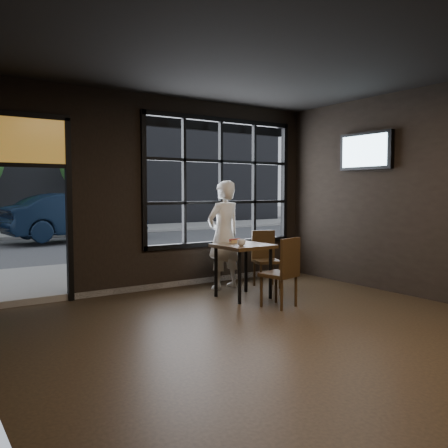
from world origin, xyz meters
TOP-DOWN VIEW (x-y plane):
  - floor at (0.00, 0.00)m, footprint 6.00×7.00m
  - ceiling at (0.00, 0.00)m, footprint 6.00×7.00m
  - window_frame at (1.20, 3.50)m, footprint 3.06×0.12m
  - stained_transom at (-2.10, 3.50)m, footprint 1.20×0.06m
  - cafe_table at (0.75, 2.20)m, footprint 0.80×0.80m
  - chair_near at (0.84, 1.46)m, footprint 0.52×0.52m
  - chair_window at (1.56, 2.62)m, footprint 0.53×0.53m
  - man at (0.90, 2.95)m, footprint 0.71×0.51m
  - hotdog at (0.75, 2.42)m, footprint 0.21×0.10m
  - cup at (0.60, 2.04)m, footprint 0.14×0.14m
  - tv at (2.93, 1.70)m, footprint 0.12×1.06m
  - navy_car at (1.04, 11.77)m, footprint 4.58×2.00m
  - tree_right at (2.61, 15.25)m, footprint 2.21×2.21m

SIDE VIEW (x-z plane):
  - floor at x=0.00m, z-range -0.02..0.00m
  - cafe_table at x=0.75m, z-range 0.00..0.83m
  - chair_window at x=1.56m, z-range 0.00..0.96m
  - chair_near at x=0.84m, z-range 0.00..0.99m
  - navy_car at x=1.04m, z-range 0.10..1.56m
  - hotdog at x=0.75m, z-range 0.83..0.89m
  - cup at x=0.60m, z-range 0.83..0.92m
  - man at x=0.90m, z-range 0.00..1.81m
  - window_frame at x=1.20m, z-range 0.66..2.94m
  - tv at x=2.93m, z-range 2.00..2.62m
  - stained_transom at x=-2.10m, z-range 2.00..2.70m
  - tree_right at x=2.61m, z-range 0.77..4.55m
  - ceiling at x=0.00m, z-range 3.20..3.22m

